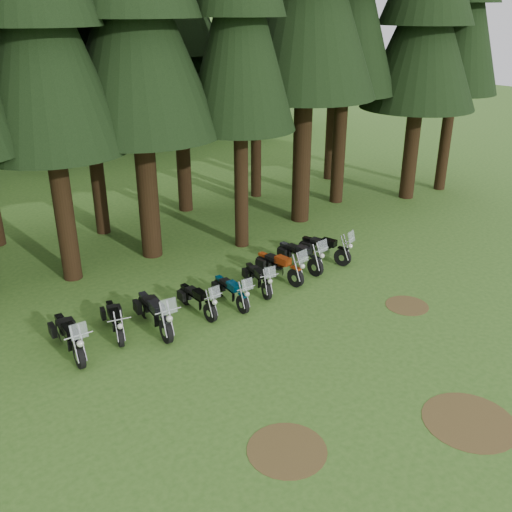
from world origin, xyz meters
The scene contains 18 objects.
ground centered at (0.00, 0.00, 0.00)m, with size 120.00×120.00×0.00m, color #315A1D.
pine_back_4 centered at (4.04, 13.25, 8.25)m, with size 4.94×4.94×13.78m.
decid_4 centered at (1.58, 26.32, 4.37)m, with size 5.93×5.76×7.41m.
decid_5 centered at (8.29, 25.71, 6.23)m, with size 8.45×8.21×10.56m.
decid_6 centered at (14.85, 27.01, 5.20)m, with size 7.06×6.86×8.82m.
decid_7 centered at (19.46, 26.83, 6.22)m, with size 8.44×8.20×10.55m.
dirt_patch_0 centered at (-3.00, -2.00, 0.01)m, with size 1.80×1.80×0.01m, color #4C3D1E.
dirt_patch_1 centered at (4.50, 0.50, 0.01)m, with size 1.40×1.40×0.01m, color #4C3D1E.
dirt_patch_2 centered at (1.00, -4.00, 0.01)m, with size 2.20×2.20×0.01m, color #4C3D1E.
motorcycle_0 centered at (-5.20, 4.71, 0.51)m, with size 0.55×2.41×1.51m.
motorcycle_1 centered at (-3.74, 4.89, 0.43)m, with size 0.67×2.02×0.84m.
motorcycle_2 centered at (-2.68, 4.35, 0.52)m, with size 0.63×2.49×1.56m.
motorcycle_3 centered at (-1.11, 4.41, 0.44)m, with size 0.39×2.07×1.31m.
motorcycle_4 centered at (0.07, 4.21, 0.44)m, with size 0.47×2.10×1.32m.
motorcycle_5 centered at (1.38, 4.43, 0.43)m, with size 0.78×2.05×1.29m.
motorcycle_6 centered at (2.50, 4.62, 0.49)m, with size 0.55×2.32×1.46m.
motorcycle_7 centered at (3.70, 4.83, 0.49)m, with size 0.46×2.35×1.48m.
motorcycle_8 centered at (4.96, 4.78, 0.48)m, with size 0.88×2.29×1.45m.
Camera 1 is at (-9.69, -9.23, 9.02)m, focal length 40.00 mm.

